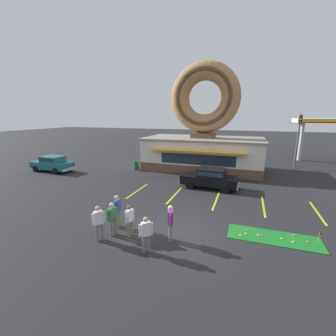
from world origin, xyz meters
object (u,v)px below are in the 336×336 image
object	(u,v)px
car_teal	(52,163)
pedestrian_beanie_man	(112,217)
trash_bin	(136,165)
car_black	(210,177)
golf_ball	(247,230)
pedestrian_blue_sweater_man	(117,210)
pedestrian_hooded_kid	(146,233)
putting_flag_pin	(320,235)
pedestrian_crossing_woman	(130,219)
pedestrian_leather_jacket_man	(170,221)
traffic_light_pole	(298,134)
pedestrian_clipboard_woman	(99,222)

from	to	relation	value
car_teal	pedestrian_beanie_man	distance (m)	15.76
trash_bin	car_black	bearing A→B (deg)	-23.31
golf_ball	pedestrian_beanie_man	xyz separation A→B (m)	(-6.13, -2.59, 0.88)
pedestrian_blue_sweater_man	car_teal	bearing A→B (deg)	147.30
car_black	pedestrian_beanie_man	bearing A→B (deg)	-110.27
pedestrian_beanie_man	trash_bin	xyz separation A→B (m)	(-5.15, 12.45, -0.43)
pedestrian_blue_sweater_man	pedestrian_beanie_man	world-z (taller)	pedestrian_blue_sweater_man
pedestrian_hooded_kid	trash_bin	size ratio (longest dim) A/B	1.66
pedestrian_blue_sweater_man	pedestrian_hooded_kid	distance (m)	2.77
putting_flag_pin	pedestrian_beanie_man	bearing A→B (deg)	-165.52
car_black	car_teal	xyz separation A→B (m)	(-16.22, 0.13, 0.00)
car_teal	pedestrian_crossing_woman	distance (m)	16.30
pedestrian_hooded_kid	pedestrian_beanie_man	bearing A→B (deg)	160.56
golf_ball	pedestrian_crossing_woman	bearing A→B (deg)	-156.05
golf_ball	pedestrian_leather_jacket_man	distance (m)	4.09
golf_ball	pedestrian_beanie_man	distance (m)	6.72
golf_ball	car_teal	distance (m)	20.15
car_teal	traffic_light_pole	xyz separation A→B (m)	(23.91, 9.86, 2.84)
pedestrian_leather_jacket_man	pedestrian_beanie_man	distance (m)	2.81
car_teal	pedestrian_blue_sweater_man	world-z (taller)	pedestrian_blue_sweater_man
pedestrian_hooded_kid	pedestrian_clipboard_woman	bearing A→B (deg)	177.02
car_black	pedestrian_hooded_kid	bearing A→B (deg)	-96.93
car_teal	pedestrian_leather_jacket_man	size ratio (longest dim) A/B	2.67
pedestrian_beanie_man	pedestrian_clipboard_woman	bearing A→B (deg)	-118.54
car_black	pedestrian_clipboard_woman	size ratio (longest dim) A/B	2.71
pedestrian_crossing_woman	putting_flag_pin	bearing A→B (deg)	14.38
putting_flag_pin	car_teal	size ratio (longest dim) A/B	0.12
putting_flag_pin	car_black	xyz separation A→B (m)	(-5.95, 6.45, 0.43)
pedestrian_blue_sweater_man	pedestrian_hooded_kid	size ratio (longest dim) A/B	1.08
trash_bin	pedestrian_crossing_woman	bearing A→B (deg)	-64.07
car_black	pedestrian_hooded_kid	world-z (taller)	pedestrian_hooded_kid
pedestrian_leather_jacket_man	pedestrian_blue_sweater_man	bearing A→B (deg)	173.91
golf_ball	traffic_light_pole	xyz separation A→B (m)	(4.81, 16.23, 3.66)
pedestrian_clipboard_woman	pedestrian_crossing_woman	bearing A→B (deg)	36.42
golf_ball	pedestrian_clipboard_woman	distance (m)	7.28
pedestrian_blue_sweater_man	pedestrian_leather_jacket_man	world-z (taller)	pedestrian_blue_sweater_man
putting_flag_pin	pedestrian_blue_sweater_man	size ratio (longest dim) A/B	0.31
pedestrian_beanie_man	pedestrian_crossing_woman	world-z (taller)	pedestrian_beanie_man
golf_ball	pedestrian_blue_sweater_man	xyz separation A→B (m)	(-6.35, -1.82, 0.93)
pedestrian_beanie_man	traffic_light_pole	distance (m)	21.95
pedestrian_blue_sweater_man	pedestrian_beanie_man	xyz separation A→B (m)	(0.21, -0.78, -0.05)
pedestrian_blue_sweater_man	pedestrian_leather_jacket_man	bearing A→B (deg)	-6.09
putting_flag_pin	pedestrian_beanie_man	xyz separation A→B (m)	(-9.21, -2.38, 0.49)
golf_ball	putting_flag_pin	size ratio (longest dim) A/B	0.08
putting_flag_pin	car_teal	xyz separation A→B (m)	(-22.17, 6.58, 0.43)
pedestrian_crossing_woman	pedestrian_clipboard_woman	bearing A→B (deg)	-143.58
pedestrian_leather_jacket_man	pedestrian_crossing_woman	world-z (taller)	pedestrian_leather_jacket_man
car_teal	trash_bin	bearing A→B (deg)	24.08
putting_flag_pin	car_black	size ratio (longest dim) A/B	0.12
pedestrian_beanie_man	pedestrian_blue_sweater_man	bearing A→B (deg)	105.32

